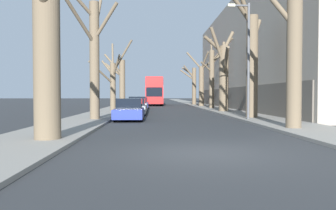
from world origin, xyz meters
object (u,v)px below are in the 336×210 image
object	(u,v)px
street_tree_left_1	(94,53)
street_tree_right_2	(223,73)
street_tree_left_0	(45,30)
parked_car_3	(141,103)
street_tree_right_3	(212,75)
double_decker_bus	(154,90)
parked_car_0	(129,110)
parked_car_2	(138,105)
street_tree_right_4	(202,83)
street_tree_left_3	(121,81)
parked_car_1	(135,107)
lamp_post	(247,55)
street_tree_left_2	(113,81)
street_tree_right_5	(193,85)
street_tree_right_1	(251,61)
street_tree_right_0	(293,45)

from	to	relation	value
street_tree_left_1	street_tree_right_2	xyz separation A→B (m)	(10.16, 9.50, -0.55)
street_tree_left_0	parked_car_3	size ratio (longest dim) A/B	1.71
street_tree_right_3	double_decker_bus	size ratio (longest dim) A/B	0.80
parked_car_0	parked_car_2	distance (m)	10.77
street_tree_right_4	parked_car_2	size ratio (longest dim) A/B	1.77
street_tree_left_3	parked_car_1	distance (m)	14.71
parked_car_3	lamp_post	size ratio (longest dim) A/B	0.60
street_tree_left_2	street_tree_left_3	bearing A→B (deg)	91.57
street_tree_right_2	parked_car_1	xyz separation A→B (m)	(-7.98, -3.69, -3.01)
street_tree_right_5	double_decker_bus	bearing A→B (deg)	-175.20
street_tree_right_5	street_tree_right_3	bearing A→B (deg)	-88.26
street_tree_right_1	street_tree_right_2	distance (m)	8.37
parked_car_0	parked_car_3	bearing A→B (deg)	90.00
street_tree_left_2	parked_car_1	xyz separation A→B (m)	(2.23, -4.02, -2.24)
street_tree_left_3	street_tree_right_0	xyz separation A→B (m)	(10.40, -25.89, 0.57)
street_tree_left_0	street_tree_right_4	bearing A→B (deg)	72.96
parked_car_3	street_tree_right_3	bearing A→B (deg)	-7.65
parked_car_2	lamp_post	size ratio (longest dim) A/B	0.58
street_tree_right_5	double_decker_bus	world-z (taller)	street_tree_right_5
street_tree_left_0	parked_car_1	world-z (taller)	street_tree_left_0
street_tree_left_0	street_tree_left_1	bearing A→B (deg)	90.51
street_tree_right_5	parked_car_1	size ratio (longest dim) A/B	1.51
street_tree_left_0	lamp_post	bearing A→B (deg)	43.59
street_tree_right_0	parked_car_0	world-z (taller)	street_tree_right_0
parked_car_0	lamp_post	xyz separation A→B (m)	(7.33, -0.69, 3.45)
street_tree_right_4	lamp_post	size ratio (longest dim) A/B	1.03
street_tree_right_3	parked_car_3	world-z (taller)	street_tree_right_3
parked_car_3	street_tree_right_5	bearing A→B (deg)	59.75
street_tree_right_0	street_tree_right_5	size ratio (longest dim) A/B	1.36
street_tree_right_4	lamp_post	xyz separation A→B (m)	(-0.72, -24.15, 0.80)
street_tree_left_1	parked_car_1	bearing A→B (deg)	69.38
lamp_post	street_tree_right_1	bearing A→B (deg)	63.86
street_tree_right_1	street_tree_right_3	bearing A→B (deg)	89.33
street_tree_right_3	double_decker_bus	xyz separation A→B (m)	(-6.64, 14.01, -1.49)
street_tree_left_2	street_tree_left_3	xyz separation A→B (m)	(-0.28, 10.23, 0.44)
street_tree_right_0	parked_car_1	distance (m)	14.44
street_tree_left_0	street_tree_right_0	size ratio (longest dim) A/B	0.88
street_tree_left_2	double_decker_bus	xyz separation A→B (m)	(3.86, 20.84, -0.48)
street_tree_right_4	parked_car_2	distance (m)	15.26
street_tree_left_3	parked_car_3	xyz separation A→B (m)	(2.51, -2.28, -2.69)
street_tree_right_2	street_tree_left_0	bearing A→B (deg)	-118.10
street_tree_left_2	street_tree_right_5	bearing A→B (deg)	64.79
lamp_post	parked_car_1	bearing A→B (deg)	139.78
street_tree_left_3	street_tree_right_3	size ratio (longest dim) A/B	0.81
street_tree_left_0	street_tree_right_4	xyz separation A→B (m)	(10.15, 33.13, -0.48)
street_tree_right_1	lamp_post	xyz separation A→B (m)	(-0.75, -1.53, 0.21)
street_tree_right_4	double_decker_bus	xyz separation A→B (m)	(-6.43, 6.91, -0.90)
parked_car_1	street_tree_right_4	bearing A→B (deg)	65.84
parked_car_0	street_tree_right_4	bearing A→B (deg)	71.06
street_tree_left_3	street_tree_left_0	bearing A→B (deg)	-89.20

